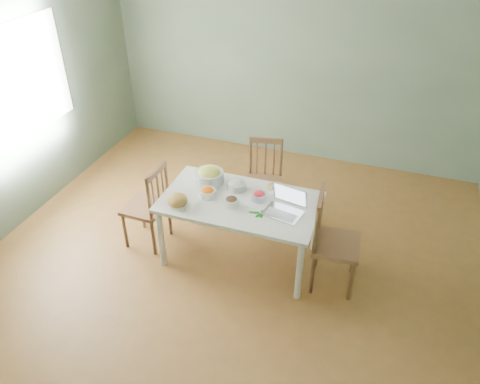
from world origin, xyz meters
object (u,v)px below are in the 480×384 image
(chair_right, at_px, (337,242))
(laptop, at_px, (283,204))
(dining_table, at_px, (240,229))
(bread_boule, at_px, (178,200))
(chair_far, at_px, (263,182))
(bowl_squash, at_px, (209,175))
(chair_left, at_px, (145,205))

(chair_right, height_order, laptop, chair_right)
(dining_table, height_order, bread_boule, bread_boule)
(chair_far, xyz_separation_m, bowl_squash, (-0.41, -0.57, 0.34))
(chair_left, height_order, bread_boule, chair_left)
(bowl_squash, bearing_deg, dining_table, -26.80)
(dining_table, xyz_separation_m, bread_boule, (-0.53, -0.27, 0.42))
(chair_far, distance_m, chair_left, 1.33)
(chair_far, height_order, bread_boule, chair_far)
(chair_far, relative_size, bowl_squash, 3.14)
(dining_table, distance_m, bowl_squash, 0.63)
(bread_boule, height_order, bowl_squash, bowl_squash)
(laptop, bearing_deg, chair_right, 12.64)
(dining_table, distance_m, chair_right, 0.98)
(chair_left, bearing_deg, chair_far, 130.95)
(bread_boule, bearing_deg, bowl_squash, 75.04)
(chair_far, bearing_deg, chair_right, -51.34)
(chair_right, bearing_deg, bowl_squash, 74.40)
(dining_table, xyz_separation_m, laptop, (0.44, -0.07, 0.47))
(chair_left, bearing_deg, bowl_squash, 115.82)
(bread_boule, height_order, laptop, laptop)
(chair_right, relative_size, bowl_squash, 3.46)
(laptop, bearing_deg, bowl_squash, 172.87)
(chair_right, relative_size, laptop, 2.93)
(chair_left, height_order, chair_right, chair_right)
(laptop, bearing_deg, dining_table, -178.32)
(chair_left, bearing_deg, chair_right, 91.89)
(chair_far, distance_m, laptop, 1.02)
(dining_table, height_order, chair_right, chair_right)
(bread_boule, bearing_deg, laptop, 11.79)
(chair_right, bearing_deg, chair_far, 44.32)
(dining_table, relative_size, bread_boule, 7.87)
(chair_left, distance_m, bread_boule, 0.61)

